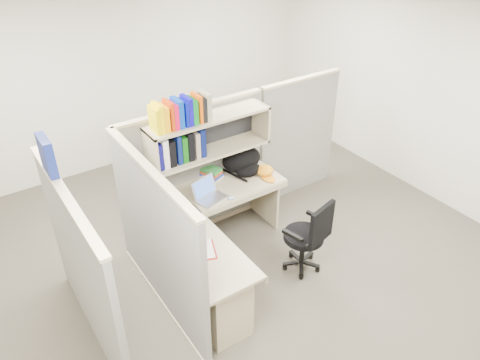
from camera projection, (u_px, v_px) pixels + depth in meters
ground at (238, 269)px, 5.21m from camera, size 6.00×6.00×0.00m
room_shell at (237, 140)px, 4.34m from camera, size 6.00×6.00×6.00m
cubicle at (184, 193)px, 4.87m from camera, size 3.79×1.84×1.95m
desk at (219, 269)px, 4.58m from camera, size 1.74×1.75×0.73m
laptop at (211, 191)px, 5.02m from camera, size 0.39×0.39×0.23m
backpack at (245, 161)px, 5.48m from camera, size 0.52×0.41×0.29m
orange_cap at (265, 170)px, 5.48m from camera, size 0.26×0.28×0.11m
snack_canister at (199, 236)px, 4.47m from camera, size 0.11×0.11×0.10m
tissue_box at (196, 260)px, 4.14m from camera, size 0.11×0.11×0.17m
mouse at (232, 198)px, 5.08m from camera, size 0.09×0.07×0.03m
paper_cup at (204, 181)px, 5.31m from camera, size 0.08×0.08×0.09m
book_stack at (211, 173)px, 5.42m from camera, size 0.26×0.30×0.12m
loose_paper at (202, 249)px, 4.38m from camera, size 0.29×0.33×0.00m
task_chair at (306, 246)px, 5.04m from camera, size 0.52×0.48×0.92m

